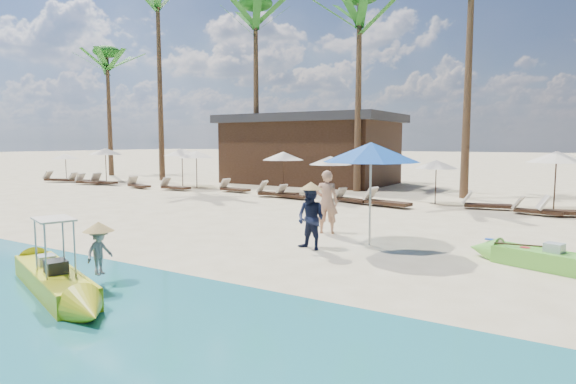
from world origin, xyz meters
The scene contains 35 objects.
ground centered at (0.00, 0.00, 0.00)m, with size 240.00×240.00×0.00m, color beige.
wet_sand_strip centered at (0.00, -5.00, 0.00)m, with size 240.00×4.50×0.01m, color tan.
green_canoe centered at (6.76, 1.57, 0.21)m, with size 4.77×1.88×0.63m.
yellow_canoe centered at (-1.02, -4.49, 0.22)m, with size 4.96×2.04×1.34m.
tourist centered at (0.61, 2.87, 0.91)m, with size 0.66×0.44×1.82m, color tan.
vendor_green centered at (1.23, 0.79, 0.77)m, with size 0.75×0.59×1.54m, color #141C39.
vendor_yellow centered at (-0.72, -3.77, 0.62)m, with size 0.57×0.32×0.87m, color gray.
blue_umbrella centered at (2.26, 2.04, 2.36)m, with size 2.43×2.43×2.62m.
resort_parasol_0 centered at (-22.99, 10.52, 1.64)m, with size 1.77×1.77×1.82m.
lounger_0_left centered at (-22.39, 9.44, 0.22)m, with size 2.00×1.16×0.65m.
lounger_0_right centered at (-20.65, 9.98, 0.20)m, with size 1.82×0.94×0.59m.
resort_parasol_1 centered at (-19.77, 11.23, 1.99)m, with size 2.15×2.15×2.21m.
lounger_1_left centered at (-19.02, 9.31, 0.21)m, with size 1.88×0.82×0.62m.
lounger_1_right centered at (-18.19, 9.75, 0.21)m, with size 1.90×0.61×0.64m.
resort_parasol_2 centered at (-13.43, 11.68, 2.01)m, with size 2.16×2.16×2.23m.
lounger_2_left centered at (-14.63, 9.34, 0.20)m, with size 1.86×0.94×0.61m.
resort_parasol_3 centered at (-11.91, 11.24, 1.92)m, with size 2.07×2.07×2.13m.
lounger_3_left centered at (-12.04, 9.55, 0.20)m, with size 1.80×0.59×0.61m.
lounger_3_right centered at (-8.68, 10.45, 0.20)m, with size 1.84×0.73×0.61m.
resort_parasol_4 centered at (-5.80, 10.77, 1.93)m, with size 2.08×2.08×2.14m.
lounger_4_left centered at (-5.55, 9.67, 0.23)m, with size 2.08×0.97×0.68m.
lounger_4_right centered at (-4.61, 9.54, 0.19)m, with size 1.73×0.80×0.56m.
resort_parasol_5 centered at (-2.83, 10.01, 1.79)m, with size 1.93×1.93×1.98m.
lounger_5_left centered at (-1.65, 9.59, 0.19)m, with size 1.71×0.99×0.55m.
resort_parasol_6 centered at (1.57, 11.12, 1.68)m, with size 1.81×1.81×1.87m.
lounger_6_left centered at (0.06, 9.17, 0.23)m, with size 2.07×1.00×0.67m.
lounger_6_right centered at (3.63, 10.46, 0.21)m, with size 1.90×0.93×0.62m.
resort_parasol_7 centered at (5.96, 11.69, 2.05)m, with size 2.21×2.21×2.28m.
lounger_7_left centered at (5.46, 9.85, 0.19)m, with size 1.74×0.73×0.57m.
lounger_7_right centered at (6.35, 9.93, 0.22)m, with size 2.03×1.10×0.66m.
palm_0 centered at (-24.62, 15.48, 8.11)m, with size 2.08×2.08×9.90m.
palm_1 centered at (-17.59, 14.06, 10.82)m, with size 2.08×2.08×13.60m.
palm_2 centered at (-10.45, 15.08, 9.18)m, with size 2.08×2.08×11.33m.
palm_3 centered at (-3.36, 14.27, 8.58)m, with size 2.08×2.08×10.52m.
pavilion_west centered at (-8.00, 17.50, 2.19)m, with size 10.80×6.60×4.30m.
Camera 1 is at (6.79, -9.37, 2.63)m, focal length 30.00 mm.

